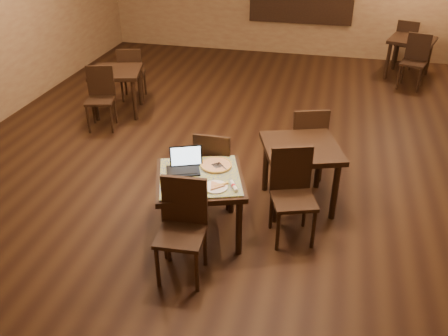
% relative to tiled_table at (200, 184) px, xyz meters
% --- Properties ---
extents(ground, '(10.00, 10.00, 0.00)m').
position_rel_tiled_table_xyz_m(ground, '(-0.12, 2.16, -0.66)').
color(ground, black).
rests_on(ground, ground).
extents(tiled_table, '(1.17, 1.17, 0.76)m').
position_rel_tiled_table_xyz_m(tiled_table, '(0.00, 0.00, 0.00)').
color(tiled_table, black).
rests_on(tiled_table, ground).
extents(chair_main_near, '(0.48, 0.48, 1.04)m').
position_rel_tiled_table_xyz_m(chair_main_near, '(-0.01, -0.61, -0.07)').
color(chair_main_near, black).
rests_on(chair_main_near, ground).
extents(chair_main_far, '(0.43, 0.43, 1.00)m').
position_rel_tiled_table_xyz_m(chair_main_far, '(0.00, 0.61, -0.10)').
color(chair_main_far, black).
rests_on(chair_main_far, ground).
extents(laptop, '(0.42, 0.39, 0.24)m').
position_rel_tiled_table_xyz_m(laptop, '(-0.20, 0.11, 0.17)').
color(laptop, black).
rests_on(laptop, tiled_table).
extents(plate, '(0.25, 0.25, 0.01)m').
position_rel_tiled_table_xyz_m(plate, '(0.22, -0.18, 0.11)').
color(plate, white).
rests_on(plate, tiled_table).
extents(pizza_slice, '(0.27, 0.27, 0.02)m').
position_rel_tiled_table_xyz_m(pizza_slice, '(0.22, -0.18, 0.13)').
color(pizza_slice, beige).
rests_on(pizza_slice, plate).
extents(pizza_pan, '(0.36, 0.36, 0.01)m').
position_rel_tiled_table_xyz_m(pizza_pan, '(0.12, 0.24, 0.11)').
color(pizza_pan, silver).
rests_on(pizza_pan, tiled_table).
extents(pizza_whole, '(0.35, 0.35, 0.02)m').
position_rel_tiled_table_xyz_m(pizza_whole, '(0.12, 0.24, 0.12)').
color(pizza_whole, beige).
rests_on(pizza_whole, pizza_pan).
extents(spatula, '(0.24, 0.25, 0.01)m').
position_rel_tiled_table_xyz_m(spatula, '(0.14, 0.22, 0.13)').
color(spatula, silver).
rests_on(spatula, pizza_whole).
extents(napkin_roll, '(0.12, 0.18, 0.04)m').
position_rel_tiled_table_xyz_m(napkin_roll, '(0.40, -0.14, 0.12)').
color(napkin_roll, white).
rests_on(napkin_roll, tiled_table).
extents(other_table_a, '(1.06, 1.06, 0.79)m').
position_rel_tiled_table_xyz_m(other_table_a, '(2.76, 6.08, -0.00)').
color(other_table_a, black).
rests_on(other_table_a, ground).
extents(other_table_a_chair_near, '(0.56, 0.56, 1.03)m').
position_rel_tiled_table_xyz_m(other_table_a_chair_near, '(2.78, 5.48, -0.08)').
color(other_table_a_chair_near, black).
rests_on(other_table_a_chair_near, ground).
extents(other_table_a_chair_far, '(0.56, 0.56, 1.03)m').
position_rel_tiled_table_xyz_m(other_table_a_chair_far, '(2.73, 6.68, -0.08)').
color(other_table_a_chair_far, black).
rests_on(other_table_a_chair_far, ground).
extents(other_table_b, '(0.99, 0.99, 0.77)m').
position_rel_tiled_table_xyz_m(other_table_b, '(-2.32, 2.98, -0.02)').
color(other_table_b, black).
rests_on(other_table_b, ground).
extents(other_table_b_chair_near, '(0.52, 0.52, 0.99)m').
position_rel_tiled_table_xyz_m(other_table_b_chair_near, '(-2.34, 2.40, -0.10)').
color(other_table_b_chair_near, black).
rests_on(other_table_b_chair_near, ground).
extents(other_table_b_chair_far, '(0.52, 0.52, 0.99)m').
position_rel_tiled_table_xyz_m(other_table_b_chair_far, '(-2.30, 3.56, -0.10)').
color(other_table_b_chair_far, black).
rests_on(other_table_b_chair_far, ground).
extents(other_table_c, '(1.10, 1.10, 0.81)m').
position_rel_tiled_table_xyz_m(other_table_c, '(1.00, 0.86, 0.01)').
color(other_table_c, black).
rests_on(other_table_c, ground).
extents(other_table_c_chair_near, '(0.57, 0.57, 1.05)m').
position_rel_tiled_table_xyz_m(other_table_c_chair_near, '(0.97, 0.24, -0.07)').
color(other_table_c_chair_near, black).
rests_on(other_table_c_chair_near, ground).
extents(other_table_c_chair_far, '(0.57, 0.57, 1.05)m').
position_rel_tiled_table_xyz_m(other_table_c_chair_far, '(1.03, 1.47, -0.07)').
color(other_table_c_chair_far, black).
rests_on(other_table_c_chair_far, ground).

